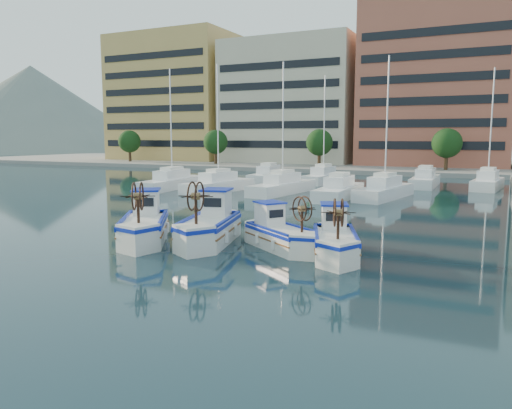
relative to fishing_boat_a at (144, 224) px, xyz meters
name	(u,v)px	position (x,y,z in m)	size (l,w,h in m)	color
ground	(235,254)	(5.33, -0.60, -0.85)	(300.00, 300.00, 0.00)	#172F3D
waterfront	(494,96)	(14.56, 64.44, 10.25)	(180.00, 40.00, 25.60)	gray
hill_west	(35,151)	(-134.67, 109.40, -0.85)	(180.00, 180.00, 60.00)	slate
yacht_marina	(342,185)	(2.34, 26.81, -0.32)	(41.34, 22.71, 11.50)	white
fishing_boat_a	(144,224)	(0.00, 0.00, 0.00)	(4.19, 5.07, 3.09)	white
fishing_boat_b	(210,225)	(3.11, 1.04, 0.02)	(3.20, 5.20, 3.15)	white
fishing_boat_c	(280,233)	(6.65, 1.30, -0.14)	(4.20, 3.71, 2.60)	white
fishing_boat_d	(335,238)	(9.29, 1.04, -0.10)	(3.07, 4.49, 2.71)	white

